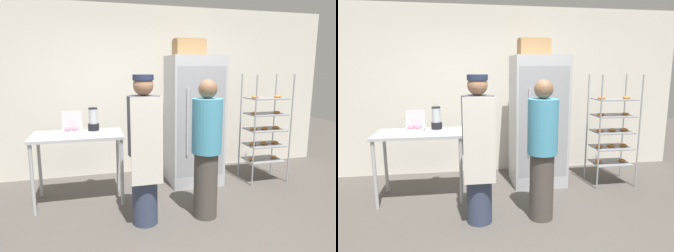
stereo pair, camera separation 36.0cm
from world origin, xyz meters
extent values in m
plane|color=#4C4742|center=(0.00, 0.00, 0.00)|extent=(14.00, 14.00, 0.00)
cube|color=silver|center=(0.00, 2.30, 1.35)|extent=(6.40, 0.12, 2.71)
cube|color=#ADAFB5|center=(0.57, 1.57, 0.95)|extent=(0.77, 0.64, 1.90)
cube|color=#93959B|center=(0.57, 1.26, 0.97)|extent=(0.71, 0.02, 1.56)
cylinder|color=silver|center=(0.35, 1.23, 1.00)|extent=(0.02, 0.02, 0.93)
cylinder|color=#93969B|center=(1.35, 1.16, 0.82)|extent=(0.02, 0.02, 1.64)
cylinder|color=#93969B|center=(1.95, 1.16, 0.82)|extent=(0.02, 0.02, 1.64)
cylinder|color=#93969B|center=(1.35, 1.59, 0.82)|extent=(0.02, 0.02, 1.64)
cylinder|color=#93969B|center=(1.95, 1.59, 0.82)|extent=(0.02, 0.02, 1.64)
cube|color=gray|center=(1.65, 1.37, 0.32)|extent=(0.55, 0.40, 0.01)
torus|color=orange|center=(1.46, 1.37, 0.34)|extent=(0.10, 0.10, 0.03)
torus|color=orange|center=(1.84, 1.37, 0.34)|extent=(0.10, 0.10, 0.03)
cube|color=gray|center=(1.65, 1.37, 0.56)|extent=(0.55, 0.40, 0.01)
torus|color=orange|center=(1.46, 1.37, 0.58)|extent=(0.11, 0.11, 0.03)
torus|color=orange|center=(1.65, 1.37, 0.58)|extent=(0.11, 0.11, 0.03)
torus|color=orange|center=(1.84, 1.37, 0.58)|extent=(0.11, 0.11, 0.03)
cube|color=gray|center=(1.65, 1.37, 0.80)|extent=(0.55, 0.40, 0.01)
torus|color=orange|center=(1.46, 1.37, 0.82)|extent=(0.11, 0.11, 0.03)
torus|color=orange|center=(1.65, 1.37, 0.82)|extent=(0.11, 0.11, 0.03)
torus|color=orange|center=(1.84, 1.37, 0.82)|extent=(0.11, 0.11, 0.03)
cube|color=gray|center=(1.65, 1.37, 1.04)|extent=(0.55, 0.40, 0.01)
torus|color=orange|center=(1.46, 1.37, 1.06)|extent=(0.10, 0.10, 0.03)
torus|color=orange|center=(1.84, 1.37, 1.06)|extent=(0.10, 0.10, 0.03)
cube|color=gray|center=(1.65, 1.37, 1.28)|extent=(0.55, 0.40, 0.01)
torus|color=orange|center=(1.46, 1.37, 1.30)|extent=(0.11, 0.11, 0.03)
torus|color=orange|center=(1.84, 1.37, 1.30)|extent=(0.11, 0.11, 0.03)
cube|color=#ADAFB5|center=(-1.10, 1.25, 0.88)|extent=(1.12, 0.63, 0.04)
cylinder|color=#ADAFB5|center=(-1.62, 0.98, 0.43)|extent=(0.04, 0.04, 0.86)
cylinder|color=#ADAFB5|center=(-0.58, 0.98, 0.43)|extent=(0.04, 0.04, 0.86)
cylinder|color=#ADAFB5|center=(-1.62, 1.53, 0.43)|extent=(0.04, 0.04, 0.86)
cylinder|color=#ADAFB5|center=(-0.58, 1.53, 0.43)|extent=(0.04, 0.04, 0.86)
cube|color=silver|center=(-1.17, 1.30, 0.92)|extent=(0.25, 0.22, 0.05)
cube|color=silver|center=(-1.17, 1.41, 1.06)|extent=(0.24, 0.01, 0.22)
torus|color=#C66B84|center=(-1.21, 1.26, 0.96)|extent=(0.09, 0.09, 0.03)
torus|color=#C66B84|center=(-1.12, 1.26, 0.96)|extent=(0.09, 0.09, 0.03)
torus|color=#C66B84|center=(-1.21, 1.34, 0.96)|extent=(0.09, 0.09, 0.03)
torus|color=#C66B84|center=(-1.12, 1.34, 0.96)|extent=(0.09, 0.09, 0.03)
cylinder|color=black|center=(-0.90, 1.45, 0.95)|extent=(0.15, 0.15, 0.09)
cylinder|color=#B2BCC1|center=(-0.90, 1.45, 1.09)|extent=(0.11, 0.11, 0.20)
cylinder|color=black|center=(-0.90, 1.45, 1.20)|extent=(0.12, 0.12, 0.02)
cube|color=#A87F51|center=(0.51, 1.66, 2.01)|extent=(0.44, 0.31, 0.23)
cube|color=#977249|center=(0.51, 1.66, 2.14)|extent=(0.44, 0.16, 0.02)
cylinder|color=#333D56|center=(-0.39, 0.48, 0.40)|extent=(0.28, 0.28, 0.80)
cylinder|color=#4C4C56|center=(-0.39, 0.48, 1.11)|extent=(0.35, 0.35, 0.63)
sphere|color=#9E7051|center=(-0.39, 0.48, 1.54)|extent=(0.22, 0.22, 0.22)
cube|color=beige|center=(-0.39, 0.29, 0.97)|extent=(0.33, 0.02, 0.91)
cylinder|color=#232D4C|center=(-0.39, 0.48, 1.62)|extent=(0.22, 0.22, 0.06)
cylinder|color=#47423D|center=(0.32, 0.45, 0.39)|extent=(0.27, 0.27, 0.77)
cylinder|color=teal|center=(0.32, 0.45, 1.08)|extent=(0.34, 0.34, 0.61)
sphere|color=brown|center=(0.32, 0.45, 1.49)|extent=(0.21, 0.21, 0.21)
camera|label=1|loc=(-0.93, -2.61, 1.69)|focal=32.00mm
camera|label=2|loc=(-0.58, -2.69, 1.69)|focal=32.00mm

